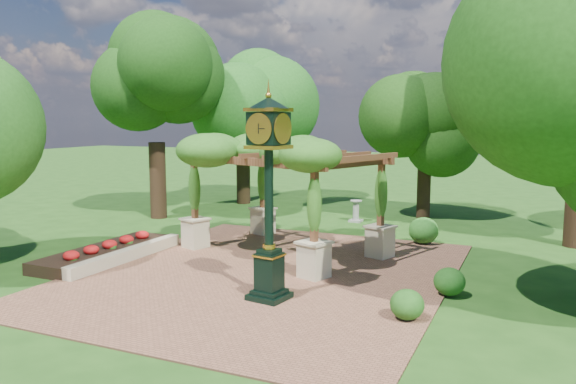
% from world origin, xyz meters
% --- Properties ---
extents(ground, '(120.00, 120.00, 0.00)m').
position_xyz_m(ground, '(0.00, 0.00, 0.00)').
color(ground, '#1E4714').
rests_on(ground, ground).
extents(brick_plaza, '(10.00, 12.00, 0.04)m').
position_xyz_m(brick_plaza, '(0.00, 1.00, 0.02)').
color(brick_plaza, brown).
rests_on(brick_plaza, ground).
extents(border_wall, '(0.35, 5.00, 0.40)m').
position_xyz_m(border_wall, '(-4.60, 0.50, 0.20)').
color(border_wall, '#C6B793').
rests_on(border_wall, ground).
extents(flower_bed, '(1.50, 5.00, 0.36)m').
position_xyz_m(flower_bed, '(-5.50, 0.50, 0.18)').
color(flower_bed, red).
rests_on(flower_bed, ground).
extents(pedestal_clock, '(1.12, 1.12, 5.00)m').
position_xyz_m(pedestal_clock, '(1.10, -1.08, 2.99)').
color(pedestal_clock, black).
rests_on(pedestal_clock, brick_plaza).
extents(pergola, '(7.16, 5.71, 3.92)m').
position_xyz_m(pergola, '(-0.59, 3.53, 3.22)').
color(pergola, beige).
rests_on(pergola, brick_plaza).
extents(sundial, '(0.54, 0.54, 0.94)m').
position_xyz_m(sundial, '(-0.14, 10.00, 0.41)').
color(sundial, gray).
rests_on(sundial, ground).
extents(shrub_front, '(0.86, 0.86, 0.68)m').
position_xyz_m(shrub_front, '(4.50, -1.13, 0.38)').
color(shrub_front, '#1F4F16').
rests_on(shrub_front, brick_plaza).
extents(shrub_mid, '(1.03, 1.03, 0.70)m').
position_xyz_m(shrub_mid, '(5.09, 1.01, 0.39)').
color(shrub_mid, '#1C4B15').
rests_on(shrub_mid, brick_plaza).
extents(shrub_back, '(1.38, 1.38, 0.93)m').
position_xyz_m(shrub_back, '(3.38, 6.70, 0.51)').
color(shrub_back, '#28691E').
rests_on(shrub_back, brick_plaza).
extents(tree_west_near, '(4.19, 4.19, 8.76)m').
position_xyz_m(tree_west_near, '(-8.54, 7.31, 6.00)').
color(tree_west_near, '#321F14').
rests_on(tree_west_near, ground).
extents(tree_west_far, '(5.03, 5.03, 7.79)m').
position_xyz_m(tree_west_far, '(-7.18, 12.75, 5.35)').
color(tree_west_far, black).
rests_on(tree_west_far, ground).
extents(tree_north, '(3.54, 3.54, 6.39)m').
position_xyz_m(tree_north, '(2.34, 12.12, 4.38)').
color(tree_north, '#301F13').
rests_on(tree_north, ground).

